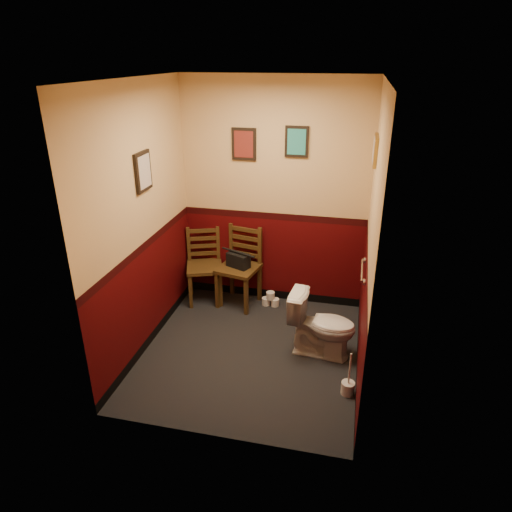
% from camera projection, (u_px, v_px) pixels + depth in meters
% --- Properties ---
extents(floor, '(2.20, 2.40, 0.00)m').
position_uv_depth(floor, '(251.00, 351.00, 4.83)').
color(floor, black).
rests_on(floor, ground).
extents(ceiling, '(2.20, 2.40, 0.00)m').
position_uv_depth(ceiling, '(249.00, 79.00, 3.73)').
color(ceiling, silver).
rests_on(ceiling, ground).
extents(wall_back, '(2.20, 0.00, 2.70)m').
position_uv_depth(wall_back, '(274.00, 197.00, 5.35)').
color(wall_back, '#3E0507').
rests_on(wall_back, ground).
extents(wall_front, '(2.20, 0.00, 2.70)m').
position_uv_depth(wall_front, '(211.00, 292.00, 3.21)').
color(wall_front, '#3E0507').
rests_on(wall_front, ground).
extents(wall_left, '(0.00, 2.40, 2.70)m').
position_uv_depth(wall_left, '(142.00, 224.00, 4.50)').
color(wall_left, '#3E0507').
rests_on(wall_left, ground).
extents(wall_right, '(0.00, 2.40, 2.70)m').
position_uv_depth(wall_right, '(370.00, 242.00, 4.06)').
color(wall_right, '#3E0507').
rests_on(wall_right, ground).
extents(grab_bar, '(0.05, 0.56, 0.06)m').
position_uv_depth(grab_bar, '(363.00, 270.00, 4.45)').
color(grab_bar, silver).
rests_on(grab_bar, wall_right).
extents(framed_print_back_a, '(0.28, 0.04, 0.36)m').
position_uv_depth(framed_print_back_a, '(244.00, 144.00, 5.16)').
color(framed_print_back_a, black).
rests_on(framed_print_back_a, wall_back).
extents(framed_print_back_b, '(0.26, 0.04, 0.34)m').
position_uv_depth(framed_print_back_b, '(297.00, 142.00, 5.02)').
color(framed_print_back_b, black).
rests_on(framed_print_back_b, wall_back).
extents(framed_print_left, '(0.04, 0.30, 0.38)m').
position_uv_depth(framed_print_left, '(143.00, 171.00, 4.38)').
color(framed_print_left, black).
rests_on(framed_print_left, wall_left).
extents(framed_print_right, '(0.04, 0.34, 0.28)m').
position_uv_depth(framed_print_right, '(375.00, 150.00, 4.31)').
color(framed_print_right, olive).
rests_on(framed_print_right, wall_right).
extents(toilet, '(0.73, 0.46, 0.68)m').
position_uv_depth(toilet, '(322.00, 325.00, 4.67)').
color(toilet, white).
rests_on(toilet, floor).
extents(toilet_brush, '(0.12, 0.12, 0.45)m').
position_uv_depth(toilet_brush, '(348.00, 387.00, 4.20)').
color(toilet_brush, silver).
rests_on(toilet_brush, floor).
extents(chair_left, '(0.55, 0.55, 0.92)m').
position_uv_depth(chair_left, '(204.00, 265.00, 5.70)').
color(chair_left, '#4A3116').
rests_on(chair_left, floor).
extents(chair_right, '(0.54, 0.54, 0.98)m').
position_uv_depth(chair_right, '(240.00, 267.00, 5.60)').
color(chair_right, '#4A3116').
rests_on(chair_right, floor).
extents(handbag, '(0.31, 0.24, 0.20)m').
position_uv_depth(handbag, '(238.00, 260.00, 5.52)').
color(handbag, black).
rests_on(handbag, chair_right).
extents(tp_stack, '(0.22, 0.11, 0.19)m').
position_uv_depth(tp_stack, '(270.00, 300.00, 5.69)').
color(tp_stack, silver).
rests_on(tp_stack, floor).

